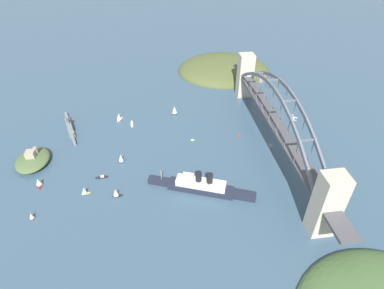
{
  "coord_description": "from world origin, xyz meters",
  "views": [
    {
      "loc": [
        -240.4,
        112.43,
        191.1
      ],
      "look_at": [
        0.0,
        79.96,
        8.0
      ],
      "focal_mm": 29.41,
      "sensor_mm": 36.0,
      "label": 1
    }
  ],
  "objects": [
    {
      "name": "channel_marker_buoy",
      "position": [
        17.84,
        28.37,
        1.12
      ],
      "size": [
        2.2,
        2.2,
        2.75
      ],
      "color": "red",
      "rests_on": "ground"
    },
    {
      "name": "ground_plane",
      "position": [
        0.0,
        0.0,
        0.0
      ],
      "size": [
        1400.0,
        1400.0,
        0.0
      ],
      "primitive_type": "plane",
      "color": "#385166"
    },
    {
      "name": "harbor_arch_bridge",
      "position": [
        0.0,
        0.0,
        28.49
      ],
      "size": [
        274.84,
        17.41,
        64.33
      ],
      "color": "#BCB29E",
      "rests_on": "ground"
    },
    {
      "name": "small_boat_5",
      "position": [
        16.37,
        76.82,
        0.63
      ],
      "size": [
        2.89,
        10.49,
        1.77
      ],
      "color": "#2D6B3D",
      "rests_on": "ground"
    },
    {
      "name": "small_boat_3",
      "position": [
        -7.26,
        147.88,
        4.42
      ],
      "size": [
        6.46,
        7.66,
        9.51
      ],
      "color": "#234C8C",
      "rests_on": "ground"
    },
    {
      "name": "small_boat_2",
      "position": [
        -45.54,
        176.27,
        3.85
      ],
      "size": [
        4.47,
        7.2,
        8.13
      ],
      "color": "gold",
      "rests_on": "ground"
    },
    {
      "name": "small_boat_7",
      "position": [
        66.22,
        153.36,
        4.68
      ],
      "size": [
        9.58,
        7.52,
        9.94
      ],
      "color": "silver",
      "rests_on": "ground"
    },
    {
      "name": "small_boat_8",
      "position": [
        -30.06,
        216.32,
        4.04
      ],
      "size": [
        9.19,
        5.81,
        8.49
      ],
      "color": "#B2231E",
      "rests_on": "ground"
    },
    {
      "name": "small_boat_9",
      "position": [
        56.06,
        139.3,
        0.7
      ],
      "size": [
        12.57,
        3.02,
        1.96
      ],
      "color": "silver",
      "rests_on": "ground"
    },
    {
      "name": "fort_island_mid_harbor",
      "position": [
        1.41,
        229.02,
        4.5
      ],
      "size": [
        38.77,
        29.69,
        14.92
      ],
      "color": "#4C6038",
      "rests_on": "ground"
    },
    {
      "name": "ocean_liner",
      "position": [
        -54.46,
        79.52,
        5.41
      ],
      "size": [
        39.57,
        88.27,
        19.89
      ],
      "color": "#1E2333",
      "rests_on": "ground"
    },
    {
      "name": "small_boat_4",
      "position": [
        -66.86,
        212.92,
        2.9
      ],
      "size": [
        6.33,
        4.31,
        6.16
      ],
      "color": "brown",
      "rests_on": "ground"
    },
    {
      "name": "naval_cruiser",
      "position": [
        56.53,
        205.52,
        2.65
      ],
      "size": [
        64.21,
        23.0,
        16.44
      ],
      "color": "slate",
      "rests_on": "ground"
    },
    {
      "name": "seaplane_taxiing_near_bridge",
      "position": [
        41.48,
        -40.88,
        2.28
      ],
      "size": [
        10.96,
        7.82,
        5.27
      ],
      "color": "#B7B7B2",
      "rests_on": "ground"
    },
    {
      "name": "small_boat_0",
      "position": [
        72.28,
        90.55,
        4.98
      ],
      "size": [
        10.53,
        6.54,
        10.66
      ],
      "color": "#2D6B3D",
      "rests_on": "ground"
    },
    {
      "name": "small_boat_6",
      "position": [
        -51.66,
        150.12,
        4.09
      ],
      "size": [
        4.56,
        8.09,
        8.87
      ],
      "color": "black",
      "rests_on": "ground"
    },
    {
      "name": "headland_east_shore",
      "position": [
        182.21,
        6.77,
        0.0
      ],
      "size": [
        120.79,
        132.49,
        31.72
      ],
      "color": "#4C562D",
      "rests_on": "ground"
    },
    {
      "name": "small_boat_1",
      "position": [
        -27.22,
        164.14,
        0.73
      ],
      "size": [
        2.98,
        10.56,
        2.04
      ],
      "color": "black",
      "rests_on": "ground"
    }
  ]
}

